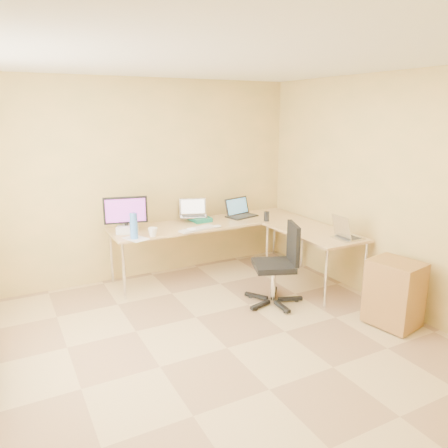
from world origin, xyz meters
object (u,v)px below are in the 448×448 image
laptop_center (193,208)px  keyboard (197,229)px  desk_fan (122,217)px  cabinet (394,293)px  office_chair (274,262)px  mug (153,232)px  water_bottle (134,226)px  laptop_black (242,208)px  laptop_return (349,229)px  desk_main (210,248)px  desk_return (313,258)px  monitor (126,215)px

laptop_center → keyboard: bearing=-89.2°
desk_fan → cabinet: size_ratio=0.45×
office_chair → cabinet: bearing=-30.9°
mug → office_chair: size_ratio=0.12×
water_bottle → cabinet: 2.95m
laptop_center → office_chair: (0.38, -1.40, -0.40)m
laptop_center → cabinet: size_ratio=0.54×
keyboard → office_chair: bearing=-74.7°
laptop_black → cabinet: bearing=-92.5°
laptop_center → keyboard: laptop_center is taller
mug → laptop_return: laptop_return is taller
laptop_return → office_chair: 0.97m
laptop_center → office_chair: size_ratio=0.38×
desk_main → mug: (-0.90, -0.30, 0.42)m
desk_main → water_bottle: 1.28m
keyboard → laptop_return: laptop_return is taller
desk_return → laptop_return: 0.68m
keyboard → desk_fan: (-0.82, 0.47, 0.14)m
mug → laptop_return: bearing=-30.2°
monitor → cabinet: 3.19m
desk_main → mug: size_ratio=23.17×
desk_return → cabinet: desk_return is taller
desk_main → laptop_return: size_ratio=7.55×
office_chair → desk_return: bearing=37.3°
desk_fan → mug: bearing=-68.2°
desk_main → laptop_return: (1.10, -1.46, 0.48)m
desk_main → keyboard: (-0.30, -0.27, 0.38)m
water_bottle → laptop_black: bearing=12.7°
desk_main → laptop_black: bearing=8.2°
laptop_center → cabinet: (1.18, -2.44, -0.54)m
keyboard → laptop_black: bearing=8.2°
laptop_return → cabinet: size_ratio=0.51×
laptop_black → cabinet: 2.43m
laptop_black → office_chair: 1.38m
desk_return → desk_fan: size_ratio=4.25×
mug → desk_fan: 0.56m
desk_fan → cabinet: (2.15, -2.45, -0.52)m
monitor → keyboard: monitor is taller
laptop_black → laptop_center: bearing=157.1°
keyboard → desk_fan: size_ratio=1.61×
mug → laptop_center: bearing=33.1°
keyboard → laptop_return: bearing=-54.3°
desk_main → mug: 1.03m
cabinet → water_bottle: bearing=127.3°
laptop_black → cabinet: size_ratio=0.61×
desk_return → desk_main: bearing=134.3°
laptop_black → water_bottle: bearing=178.7°
desk_fan → office_chair: size_ratio=0.32×
desk_return → water_bottle: bearing=161.5°
office_chair → cabinet: (0.80, -1.04, -0.14)m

